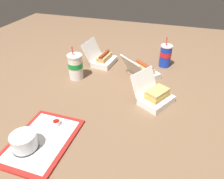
% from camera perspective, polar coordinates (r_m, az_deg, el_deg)
% --- Properties ---
extents(ground_plane, '(3.20, 3.20, 0.00)m').
position_cam_1_polar(ground_plane, '(1.27, 0.06, -2.80)').
color(ground_plane, brown).
extents(food_tray, '(0.37, 0.26, 0.01)m').
position_cam_1_polar(food_tray, '(1.07, -17.81, -12.65)').
color(food_tray, red).
rests_on(food_tray, ground_plane).
extents(cake_container, '(0.11, 0.11, 0.07)m').
position_cam_1_polar(cake_container, '(1.03, -21.95, -12.56)').
color(cake_container, black).
rests_on(cake_container, food_tray).
extents(ketchup_cup, '(0.04, 0.04, 0.02)m').
position_cam_1_polar(ketchup_cup, '(1.11, -14.29, -8.43)').
color(ketchup_cup, white).
rests_on(ketchup_cup, food_tray).
extents(napkin_stack, '(0.12, 0.12, 0.00)m').
position_cam_1_polar(napkin_stack, '(1.09, -19.31, -11.46)').
color(napkin_stack, white).
rests_on(napkin_stack, food_tray).
extents(plastic_fork, '(0.11, 0.05, 0.00)m').
position_cam_1_polar(plastic_fork, '(1.09, -13.15, -10.19)').
color(plastic_fork, white).
rests_on(plastic_fork, food_tray).
extents(clamshell_hotdog_corner, '(0.21, 0.23, 0.16)m').
position_cam_1_polar(clamshell_hotdog_corner, '(1.67, -2.46, 7.99)').
color(clamshell_hotdog_corner, white).
rests_on(clamshell_hotdog_corner, ground_plane).
extents(clamshell_sandwich_right, '(0.25, 0.26, 0.17)m').
position_cam_1_polar(clamshell_sandwich_right, '(1.25, 11.20, -1.76)').
color(clamshell_sandwich_right, white).
rests_on(clamshell_sandwich_right, ground_plane).
extents(clamshell_hotdog_center, '(0.28, 0.28, 0.15)m').
position_cam_1_polar(clamshell_hotdog_center, '(1.51, 8.00, 4.86)').
color(clamshell_hotdog_center, white).
rests_on(clamshell_hotdog_center, ground_plane).
extents(soda_cup_center, '(0.10, 0.10, 0.23)m').
position_cam_1_polar(soda_cup_center, '(1.47, -9.51, 6.02)').
color(soda_cup_center, white).
rests_on(soda_cup_center, ground_plane).
extents(soda_cup_right, '(0.09, 0.09, 0.22)m').
position_cam_1_polar(soda_cup_right, '(1.66, 13.79, 8.62)').
color(soda_cup_right, '#1938B7').
rests_on(soda_cup_right, ground_plane).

